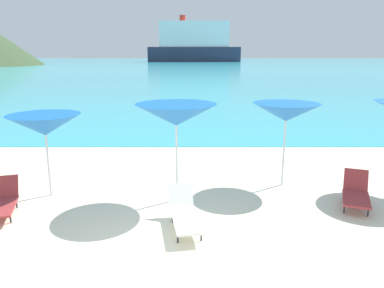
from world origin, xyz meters
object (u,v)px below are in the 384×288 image
umbrella_4 (175,115)px  lounge_chair_1 (355,192)px  lounge_chair_6 (184,213)px  cruise_ship (193,44)px  lounge_chair_4 (0,201)px  umbrella_3 (44,125)px  umbrella_5 (285,112)px

umbrella_4 → lounge_chair_1: umbrella_4 is taller
lounge_chair_6 → cruise_ship: bearing=80.4°
lounge_chair_4 → umbrella_4: bearing=-5.4°
lounge_chair_4 → cruise_ship: cruise_ship is taller
lounge_chair_6 → lounge_chair_4: bearing=161.6°
umbrella_4 → lounge_chair_4: (-3.90, -0.79, -1.81)m
umbrella_4 → umbrella_3: bearing=174.3°
cruise_ship → lounge_chair_4: bearing=-91.6°
umbrella_3 → cruise_ship: size_ratio=0.04×
umbrella_3 → umbrella_4: 3.24m
umbrella_4 → cruise_ship: cruise_ship is taller
umbrella_5 → cruise_ship: 190.53m
umbrella_3 → lounge_chair_6: (3.43, -1.77, -1.50)m
lounge_chair_1 → lounge_chair_6: (-4.00, -1.09, -0.02)m
umbrella_5 → cruise_ship: bearing=90.4°
umbrella_5 → lounge_chair_1: umbrella_5 is taller
umbrella_4 → umbrella_5: 3.03m
umbrella_5 → lounge_chair_1: (1.38, -1.43, -1.68)m
umbrella_5 → lounge_chair_6: umbrella_5 is taller
lounge_chair_1 → umbrella_5: bearing=155.3°
umbrella_4 → lounge_chair_6: bearing=-81.4°
lounge_chair_4 → lounge_chair_1: bearing=-13.8°
lounge_chair_1 → cruise_ship: 192.04m
umbrella_4 → umbrella_5: (2.83, 1.07, -0.11)m
lounge_chair_4 → lounge_chair_6: lounge_chair_4 is taller
umbrella_5 → lounge_chair_1: bearing=-46.0°
umbrella_5 → umbrella_4: bearing=-159.3°
lounge_chair_1 → cruise_ship: (-2.73, 191.81, 8.88)m
umbrella_5 → lounge_chair_4: size_ratio=1.43×
umbrella_4 → umbrella_5: umbrella_4 is taller
umbrella_4 → cruise_ship: bearing=89.6°
umbrella_4 → lounge_chair_4: size_ratio=1.50×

